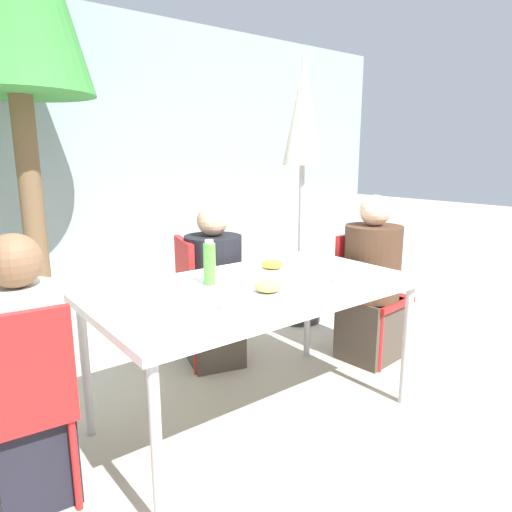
% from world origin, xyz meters
% --- Properties ---
extents(ground_plane, '(24.00, 24.00, 0.00)m').
position_xyz_m(ground_plane, '(0.00, 0.00, 0.00)').
color(ground_plane, '#B2A893').
extents(building_facade, '(10.00, 0.20, 3.00)m').
position_xyz_m(building_facade, '(0.00, 3.63, 1.50)').
color(building_facade, '#89999E').
rests_on(building_facade, ground).
extents(dining_table, '(1.64, 0.91, 0.75)m').
position_xyz_m(dining_table, '(0.00, 0.00, 0.70)').
color(dining_table, white).
rests_on(dining_table, ground).
extents(chair_left, '(0.43, 0.43, 0.87)m').
position_xyz_m(chair_left, '(-1.13, 0.02, 0.51)').
color(chair_left, red).
rests_on(chair_left, ground).
extents(person_left, '(0.32, 0.32, 1.12)m').
position_xyz_m(person_left, '(-1.07, 0.10, 0.53)').
color(person_left, black).
rests_on(person_left, ground).
extents(chair_right, '(0.44, 0.44, 0.87)m').
position_xyz_m(chair_right, '(1.11, 0.19, 0.51)').
color(chair_right, red).
rests_on(chair_right, ground).
extents(person_right, '(0.38, 0.38, 1.15)m').
position_xyz_m(person_right, '(1.07, 0.11, 0.53)').
color(person_right, '#473D33').
rests_on(person_right, ground).
extents(chair_far, '(0.49, 0.49, 0.87)m').
position_xyz_m(chair_far, '(0.13, 0.78, 0.51)').
color(chair_far, red).
rests_on(chair_far, ground).
extents(person_far, '(0.41, 0.41, 1.09)m').
position_xyz_m(person_far, '(0.19, 0.71, 0.50)').
color(person_far, '#473D33').
rests_on(person_far, ground).
extents(closed_umbrella, '(0.36, 0.36, 2.14)m').
position_xyz_m(closed_umbrella, '(1.22, 0.96, 1.59)').
color(closed_umbrella, '#333333').
rests_on(closed_umbrella, ground).
extents(plate_0, '(0.23, 0.23, 0.06)m').
position_xyz_m(plate_0, '(0.25, 0.17, 0.77)').
color(plate_0, white).
rests_on(plate_0, dining_table).
extents(plate_1, '(0.24, 0.24, 0.07)m').
position_xyz_m(plate_1, '(-0.06, -0.17, 0.78)').
color(plate_1, white).
rests_on(plate_1, dining_table).
extents(bottle, '(0.06, 0.06, 0.23)m').
position_xyz_m(bottle, '(-0.18, 0.15, 0.86)').
color(bottle, '#51A338').
rests_on(bottle, dining_table).
extents(drinking_cup, '(0.08, 0.08, 0.08)m').
position_xyz_m(drinking_cup, '(-0.32, -0.23, 0.79)').
color(drinking_cup, white).
rests_on(drinking_cup, dining_table).
extents(salad_bowl, '(0.19, 0.19, 0.06)m').
position_xyz_m(salad_bowl, '(0.42, -0.26, 0.78)').
color(salad_bowl, white).
rests_on(salad_bowl, dining_table).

